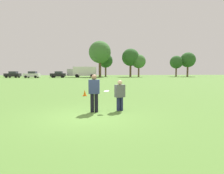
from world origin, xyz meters
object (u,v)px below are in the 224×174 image
Objects in this scene: player_defender at (120,94)px; frisbee at (107,91)px; traffic_cone at (85,93)px; parked_car_center at (58,74)px; player_thrower at (94,91)px; parked_car_near_left at (13,74)px; parked_car_mid_left at (32,75)px; box_truck at (83,72)px.

frisbee is (-0.67, -0.21, 0.16)m from player_defender.
traffic_cone is 42.38m from parked_car_center.
player_thrower is at bearing -172.14° from player_defender.
frisbee reaches higher than traffic_cone.
traffic_cone is at bearing 95.54° from player_thrower.
parked_car_near_left and parked_car_center have the same top height.
player_defender is 5.43× the size of frisbee.
parked_car_mid_left is (-15.41, 40.35, 0.69)m from traffic_cone.
parked_car_mid_left is 0.50× the size of box_truck.
player_thrower is 0.41× the size of parked_car_mid_left.
frisbee is at bearing -70.34° from parked_car_mid_left.
player_thrower is 48.99m from parked_car_mid_left.
parked_car_mid_left is at bearing 110.48° from player_defender.
parked_car_near_left is (-23.01, 48.06, 0.09)m from player_defender.
player_defender is (1.25, 0.17, -0.17)m from player_thrower.
player_thrower is 1.19× the size of player_defender.
parked_car_mid_left is at bearing 109.04° from player_thrower.
player_thrower reaches higher than player_defender.
parked_car_near_left is at bearing -177.75° from box_truck.
player_thrower is at bearing -65.72° from parked_car_near_left.
parked_car_mid_left reaches higher than traffic_cone.
parked_car_near_left is 19.67m from box_truck.
parked_car_near_left reaches higher than player_defender.
player_defender is at bearing 7.86° from player_thrower.
player_thrower is at bearing -70.96° from parked_car_mid_left.
player_defender is at bearing -72.49° from traffic_cone.
frisbee is at bearing -86.85° from box_truck.
parked_car_near_left reaches higher than player_thrower.
parked_car_mid_left is at bearing 110.89° from traffic_cone.
box_truck reaches higher than player_defender.
parked_car_mid_left is 14.15m from box_truck.
player_thrower is 6.03m from traffic_cone.
traffic_cone is at bearing 100.92° from frisbee.
player_defender is at bearing -69.52° from parked_car_mid_left.
player_thrower is at bearing -79.19° from parked_car_center.
parked_car_center is (12.70, -0.77, 0.00)m from parked_car_near_left.
player_thrower reaches higher than traffic_cone.
player_defender is 0.35× the size of parked_car_mid_left.
box_truck is (-1.54, 43.05, 1.52)m from traffic_cone.
traffic_cone is (-1.16, 6.00, -0.76)m from frisbee.
frisbee is 0.06× the size of parked_car_near_left.
player_thrower is 3.70× the size of traffic_cone.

